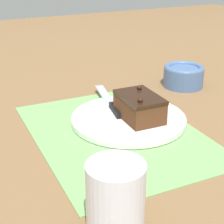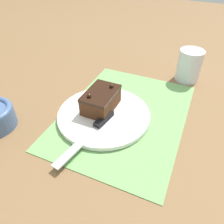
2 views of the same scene
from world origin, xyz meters
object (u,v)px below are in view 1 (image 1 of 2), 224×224
at_px(drinking_glass, 116,199).
at_px(small_bowl, 184,75).
at_px(cake_plate, 128,119).
at_px(serving_knife, 113,105).
at_px(chocolate_cake, 139,107).

bearing_deg(drinking_glass, small_bowl, 136.44).
height_order(cake_plate, small_bowl, small_bowl).
xyz_separation_m(serving_knife, small_bowl, (-0.09, 0.27, 0.01)).
xyz_separation_m(chocolate_cake, drinking_glass, (0.29, -0.20, 0.01)).
height_order(chocolate_cake, small_bowl, chocolate_cake).
bearing_deg(small_bowl, serving_knife, -72.29).
bearing_deg(chocolate_cake, serving_knife, -163.46).
height_order(chocolate_cake, drinking_glass, drinking_glass).
height_order(chocolate_cake, serving_knife, chocolate_cake).
distance_m(serving_knife, drinking_glass, 0.42).
height_order(serving_knife, small_bowl, small_bowl).
xyz_separation_m(serving_knife, drinking_glass, (0.38, -0.17, 0.03)).
bearing_deg(serving_knife, chocolate_cake, -63.31).
bearing_deg(drinking_glass, serving_knife, 155.28).
height_order(cake_plate, serving_knife, serving_knife).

